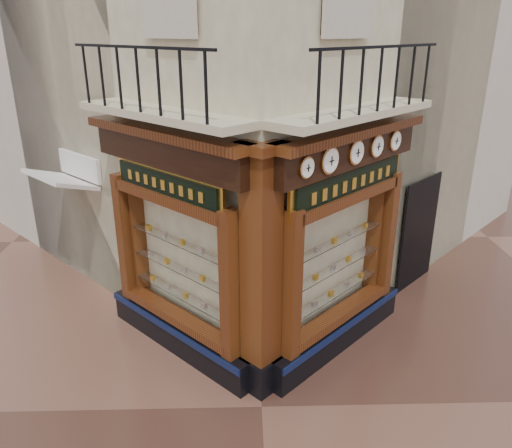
{
  "coord_description": "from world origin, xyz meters",
  "views": [
    {
      "loc": [
        -0.25,
        -6.07,
        5.37
      ],
      "look_at": [
        -0.03,
        2.0,
        2.22
      ],
      "focal_mm": 35.0,
      "sensor_mm": 36.0,
      "label": 1
    }
  ],
  "objects_px": {
    "clock_c": "(356,153)",
    "signboard_left": "(166,184)",
    "clock_a": "(306,168)",
    "signboard_right": "(351,183)",
    "corner_pilaster": "(261,278)",
    "clock_e": "(395,141)",
    "clock_b": "(330,161)",
    "awning": "(77,291)",
    "clock_d": "(377,146)"
  },
  "relations": [
    {
      "from": "clock_c",
      "to": "signboard_left",
      "type": "relative_size",
      "value": 0.2
    },
    {
      "from": "clock_a",
      "to": "signboard_right",
      "type": "height_order",
      "value": "clock_a"
    },
    {
      "from": "signboard_left",
      "to": "corner_pilaster",
      "type": "bearing_deg",
      "value": -169.75
    },
    {
      "from": "clock_e",
      "to": "corner_pilaster",
      "type": "bearing_deg",
      "value": 171.52
    },
    {
      "from": "corner_pilaster",
      "to": "clock_c",
      "type": "distance_m",
      "value": 2.4
    },
    {
      "from": "corner_pilaster",
      "to": "clock_b",
      "type": "height_order",
      "value": "corner_pilaster"
    },
    {
      "from": "awning",
      "to": "signboard_left",
      "type": "relative_size",
      "value": 0.81
    },
    {
      "from": "clock_c",
      "to": "signboard_right",
      "type": "relative_size",
      "value": 0.18
    },
    {
      "from": "clock_a",
      "to": "clock_b",
      "type": "xyz_separation_m",
      "value": [
        0.38,
        0.38,
        -0.0
      ]
    },
    {
      "from": "corner_pilaster",
      "to": "signboard_left",
      "type": "xyz_separation_m",
      "value": [
        -1.46,
        1.01,
        1.15
      ]
    },
    {
      "from": "corner_pilaster",
      "to": "clock_b",
      "type": "xyz_separation_m",
      "value": [
        1.0,
        0.39,
        1.67
      ]
    },
    {
      "from": "corner_pilaster",
      "to": "clock_a",
      "type": "height_order",
      "value": "corner_pilaster"
    },
    {
      "from": "clock_e",
      "to": "signboard_right",
      "type": "bearing_deg",
      "value": 174.33
    },
    {
      "from": "signboard_left",
      "to": "signboard_right",
      "type": "height_order",
      "value": "signboard_right"
    },
    {
      "from": "corner_pilaster",
      "to": "awning",
      "type": "bearing_deg",
      "value": 95.61
    },
    {
      "from": "clock_d",
      "to": "clock_b",
      "type": "bearing_deg",
      "value": 180.0
    },
    {
      "from": "clock_d",
      "to": "signboard_right",
      "type": "bearing_deg",
      "value": 168.12
    },
    {
      "from": "awning",
      "to": "signboard_left",
      "type": "bearing_deg",
      "value": -176.85
    },
    {
      "from": "clock_b",
      "to": "signboard_left",
      "type": "height_order",
      "value": "clock_b"
    },
    {
      "from": "corner_pilaster",
      "to": "signboard_right",
      "type": "height_order",
      "value": "corner_pilaster"
    },
    {
      "from": "clock_b",
      "to": "awning",
      "type": "bearing_deg",
      "value": 105.07
    },
    {
      "from": "clock_c",
      "to": "awning",
      "type": "xyz_separation_m",
      "value": [
        -5.43,
        2.36,
        -3.62
      ]
    },
    {
      "from": "clock_a",
      "to": "clock_d",
      "type": "distance_m",
      "value": 1.83
    },
    {
      "from": "clock_e",
      "to": "awning",
      "type": "distance_m",
      "value": 7.4
    },
    {
      "from": "clock_c",
      "to": "signboard_left",
      "type": "distance_m",
      "value": 2.99
    },
    {
      "from": "clock_a",
      "to": "awning",
      "type": "relative_size",
      "value": 0.2
    },
    {
      "from": "clock_d",
      "to": "signboard_right",
      "type": "height_order",
      "value": "clock_d"
    },
    {
      "from": "clock_a",
      "to": "clock_c",
      "type": "xyz_separation_m",
      "value": [
        0.87,
        0.87,
        0.0
      ]
    },
    {
      "from": "clock_e",
      "to": "awning",
      "type": "xyz_separation_m",
      "value": [
        -6.28,
        1.52,
        -3.62
      ]
    },
    {
      "from": "clock_e",
      "to": "awning",
      "type": "bearing_deg",
      "value": 121.39
    },
    {
      "from": "clock_e",
      "to": "clock_a",
      "type": "bearing_deg",
      "value": -180.0
    },
    {
      "from": "corner_pilaster",
      "to": "clock_e",
      "type": "bearing_deg",
      "value": -8.48
    },
    {
      "from": "clock_a",
      "to": "signboard_right",
      "type": "xyz_separation_m",
      "value": [
        0.84,
        1.0,
        -0.52
      ]
    },
    {
      "from": "clock_e",
      "to": "signboard_right",
      "type": "xyz_separation_m",
      "value": [
        -0.87,
        -0.71,
        -0.52
      ]
    },
    {
      "from": "clock_b",
      "to": "signboard_right",
      "type": "xyz_separation_m",
      "value": [
        0.46,
        0.62,
        -0.52
      ]
    },
    {
      "from": "clock_a",
      "to": "clock_c",
      "type": "distance_m",
      "value": 1.23
    },
    {
      "from": "clock_a",
      "to": "signboard_left",
      "type": "xyz_separation_m",
      "value": [
        -2.08,
        1.0,
        -0.52
      ]
    },
    {
      "from": "signboard_right",
      "to": "clock_d",
      "type": "bearing_deg",
      "value": -11.88
    },
    {
      "from": "clock_d",
      "to": "signboard_right",
      "type": "relative_size",
      "value": 0.17
    },
    {
      "from": "clock_a",
      "to": "signboard_left",
      "type": "height_order",
      "value": "clock_a"
    },
    {
      "from": "clock_c",
      "to": "awning",
      "type": "distance_m",
      "value": 6.94
    },
    {
      "from": "clock_b",
      "to": "clock_c",
      "type": "relative_size",
      "value": 1.05
    },
    {
      "from": "clock_a",
      "to": "clock_b",
      "type": "bearing_deg",
      "value": 0.0
    },
    {
      "from": "corner_pilaster",
      "to": "clock_a",
      "type": "distance_m",
      "value": 1.78
    },
    {
      "from": "clock_e",
      "to": "signboard_right",
      "type": "distance_m",
      "value": 1.23
    },
    {
      "from": "clock_b",
      "to": "awning",
      "type": "xyz_separation_m",
      "value": [
        -4.95,
        2.85,
        -3.62
      ]
    },
    {
      "from": "clock_b",
      "to": "signboard_right",
      "type": "relative_size",
      "value": 0.19
    },
    {
      "from": "clock_a",
      "to": "clock_d",
      "type": "xyz_separation_m",
      "value": [
        1.29,
        1.29,
        0.0
      ]
    },
    {
      "from": "clock_a",
      "to": "clock_c",
      "type": "height_order",
      "value": "clock_c"
    },
    {
      "from": "corner_pilaster",
      "to": "clock_c",
      "type": "relative_size",
      "value": 10.23
    }
  ]
}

